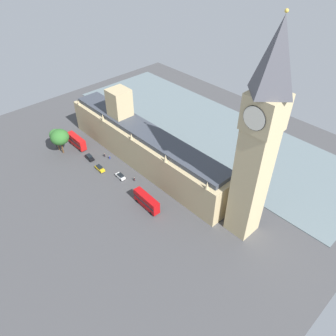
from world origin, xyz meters
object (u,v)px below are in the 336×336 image
object	(u,v)px
double_decker_bus_corner	(147,201)
pedestrian_trailing	(104,155)
pedestrian_kerbside	(110,157)
plane_tree_leading	(60,137)
clock_tower	(259,141)
car_white_under_trees	(120,176)
pedestrian_near_tower	(134,179)
plane_tree_far_end	(56,135)
car_black_opposite_hall	(90,157)
parliament_building	(143,144)
double_decker_bus_midblock	(77,141)
car_yellow_cab_by_river_gate	(100,168)
street_lamp_slot_10	(55,139)

from	to	relation	value
double_decker_bus_corner	pedestrian_trailing	size ratio (longest dim) A/B	6.55
double_decker_bus_corner	pedestrian_kerbside	size ratio (longest dim) A/B	7.01
double_decker_bus_corner	plane_tree_leading	size ratio (longest dim) A/B	1.02
clock_tower	car_white_under_trees	distance (m)	54.71
pedestrian_near_tower	plane_tree_far_end	bearing A→B (deg)	-37.21
pedestrian_kerbside	pedestrian_near_tower	bearing A→B (deg)	46.78
clock_tower	car_white_under_trees	world-z (taller)	clock_tower
car_white_under_trees	car_black_opposite_hall	bearing A→B (deg)	98.91
double_decker_bus_corner	pedestrian_trailing	distance (m)	32.58
parliament_building	pedestrian_kerbside	xyz separation A→B (m)	(8.97, -9.78, -6.90)
clock_tower	plane_tree_far_end	world-z (taller)	clock_tower
car_black_opposite_hall	plane_tree_far_end	size ratio (longest dim) A/B	0.49
parliament_building	clock_tower	size ratio (longest dim) A/B	1.27
plane_tree_far_end	double_decker_bus_midblock	bearing A→B (deg)	157.20
double_decker_bus_midblock	car_black_opposite_hall	xyz separation A→B (m)	(1.06, 10.77, -1.75)
car_black_opposite_hall	plane_tree_leading	xyz separation A→B (m)	(5.39, -10.70, 6.49)
clock_tower	plane_tree_far_end	size ratio (longest dim) A/B	6.49
car_yellow_cab_by_river_gate	car_white_under_trees	size ratio (longest dim) A/B	1.09
car_white_under_trees	double_decker_bus_corner	distance (m)	17.67
parliament_building	car_black_opposite_hall	size ratio (longest dim) A/B	16.88
car_yellow_cab_by_river_gate	plane_tree_far_end	world-z (taller)	plane_tree_far_end
clock_tower	plane_tree_far_end	distance (m)	80.74
car_black_opposite_hall	double_decker_bus_corner	size ratio (longest dim) A/B	0.43
double_decker_bus_midblock	plane_tree_far_end	xyz separation A→B (m)	(6.59, -2.77, 4.57)
car_black_opposite_hall	parliament_building	bearing A→B (deg)	138.49
parliament_building	street_lamp_slot_10	distance (m)	36.44
car_yellow_cab_by_river_gate	street_lamp_slot_10	bearing A→B (deg)	-76.47
pedestrian_near_tower	pedestrian_kerbside	distance (m)	16.69
car_white_under_trees	clock_tower	bearing A→B (deg)	-71.10
double_decker_bus_midblock	pedestrian_trailing	size ratio (longest dim) A/B	6.50
plane_tree_leading	plane_tree_far_end	bearing A→B (deg)	-87.14
plane_tree_far_end	car_yellow_cab_by_river_gate	bearing A→B (deg)	101.95
double_decker_bus_midblock	plane_tree_leading	size ratio (longest dim) A/B	1.01
car_white_under_trees	plane_tree_leading	distance (m)	29.62
double_decker_bus_midblock	car_white_under_trees	size ratio (longest dim) A/B	2.49
pedestrian_near_tower	car_black_opposite_hall	bearing A→B (deg)	-41.20
double_decker_bus_midblock	plane_tree_far_end	size ratio (longest dim) A/B	1.12
car_yellow_cab_by_river_gate	pedestrian_trailing	distance (m)	8.30
pedestrian_kerbside	car_yellow_cab_by_river_gate	bearing A→B (deg)	-13.82
clock_tower	pedestrian_trailing	bearing A→B (deg)	-80.52
car_black_opposite_hall	plane_tree_leading	world-z (taller)	plane_tree_leading
double_decker_bus_midblock	pedestrian_trailing	bearing A→B (deg)	106.82
parliament_building	car_black_opposite_hall	world-z (taller)	parliament_building
car_black_opposite_hall	pedestrian_near_tower	bearing A→B (deg)	106.09
car_yellow_cab_by_river_gate	pedestrian_kerbside	bearing A→B (deg)	-152.40
parliament_building	clock_tower	distance (m)	51.67
car_yellow_cab_by_river_gate	car_white_under_trees	distance (m)	9.34
parliament_building	pedestrian_kerbside	world-z (taller)	parliament_building
clock_tower	plane_tree_far_end	bearing A→B (deg)	-74.69
pedestrian_near_tower	plane_tree_far_end	xyz separation A→B (m)	(10.22, -35.35, 6.51)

